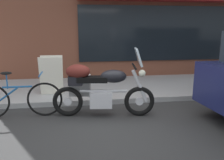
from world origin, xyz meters
name	(u,v)px	position (x,y,z in m)	size (l,w,h in m)	color
ground_plane	(115,126)	(0.00, 0.00, 0.00)	(80.00, 80.00, 0.00)	#313131
touring_motorcycle	(97,87)	(-0.28, 0.58, 0.60)	(2.06, 0.83, 1.38)	black
parked_bicycle	(18,99)	(-1.84, 0.70, 0.38)	(1.72, 0.48, 0.94)	black
sandwich_board_sign	(51,75)	(-1.31, 1.92, 0.60)	(0.55, 0.42, 0.95)	silver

